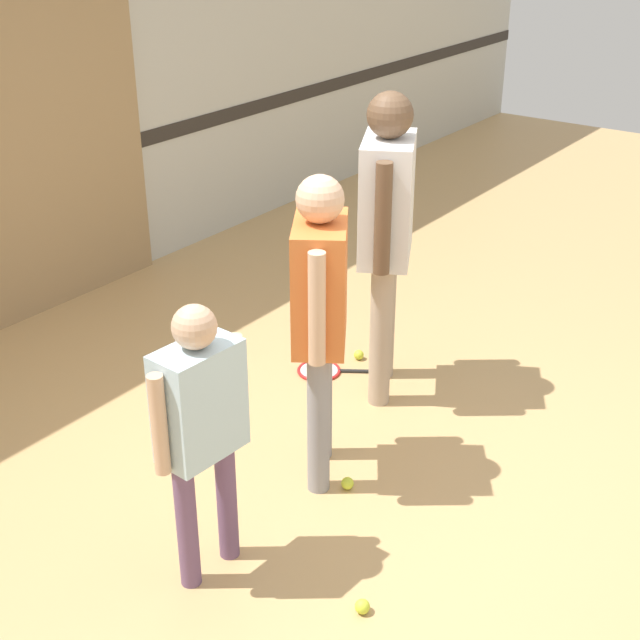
# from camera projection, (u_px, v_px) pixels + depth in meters

# --- Properties ---
(ground_plane) EXTENTS (16.00, 16.00, 0.00)m
(ground_plane) POSITION_uv_depth(u_px,v_px,m) (356.00, 473.00, 4.75)
(ground_plane) COLOR tan
(person_instructor) EXTENTS (0.53, 0.46, 1.64)m
(person_instructor) POSITION_uv_depth(u_px,v_px,m) (320.00, 299.00, 4.33)
(person_instructor) COLOR gray
(person_instructor) RESTS_ON ground_plane
(person_student_left) EXTENTS (0.51, 0.23, 1.34)m
(person_student_left) POSITION_uv_depth(u_px,v_px,m) (200.00, 415.00, 3.74)
(person_student_left) COLOR #6B4C70
(person_student_left) RESTS_ON ground_plane
(person_student_right) EXTENTS (0.63, 0.49, 1.83)m
(person_student_right) POSITION_uv_depth(u_px,v_px,m) (387.00, 215.00, 5.06)
(person_student_right) COLOR tan
(person_student_right) RESTS_ON ground_plane
(racket_spare_on_floor) EXTENTS (0.40, 0.50, 0.03)m
(racket_spare_on_floor) POSITION_uv_depth(u_px,v_px,m) (322.00, 370.00, 5.73)
(racket_spare_on_floor) COLOR red
(racket_spare_on_floor) RESTS_ON ground_plane
(tennis_ball_near_instructor) EXTENTS (0.07, 0.07, 0.07)m
(tennis_ball_near_instructor) POSITION_uv_depth(u_px,v_px,m) (347.00, 483.00, 4.62)
(tennis_ball_near_instructor) COLOR #CCE038
(tennis_ball_near_instructor) RESTS_ON ground_plane
(tennis_ball_by_spare_racket) EXTENTS (0.07, 0.07, 0.07)m
(tennis_ball_by_spare_racket) POSITION_uv_depth(u_px,v_px,m) (359.00, 355.00, 5.87)
(tennis_ball_by_spare_racket) COLOR #CCE038
(tennis_ball_by_spare_racket) RESTS_ON ground_plane
(tennis_ball_stray_left) EXTENTS (0.07, 0.07, 0.07)m
(tennis_ball_stray_left) POSITION_uv_depth(u_px,v_px,m) (362.00, 606.00, 3.84)
(tennis_ball_stray_left) COLOR #CCE038
(tennis_ball_stray_left) RESTS_ON ground_plane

